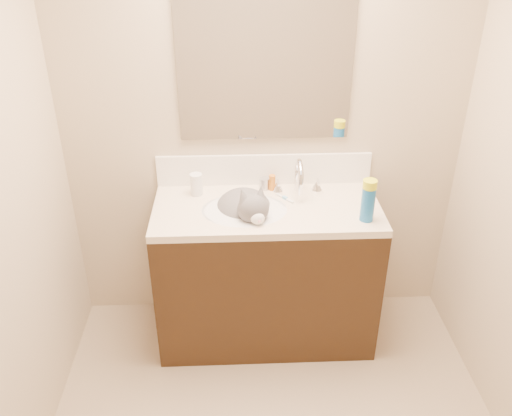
{
  "coord_description": "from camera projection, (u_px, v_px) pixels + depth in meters",
  "views": [
    {
      "loc": [
        -0.17,
        -1.51,
        2.26
      ],
      "look_at": [
        -0.06,
        0.92,
        0.88
      ],
      "focal_mm": 38.0,
      "sensor_mm": 36.0,
      "label": 1
    }
  ],
  "objects": [
    {
      "name": "room_shell",
      "position": [
        288.0,
        184.0,
        1.7
      ],
      "size": [
        2.24,
        2.54,
        2.52
      ],
      "color": "tan",
      "rests_on": "ground"
    },
    {
      "name": "vanity_cabinet",
      "position": [
        266.0,
        275.0,
        3.08
      ],
      "size": [
        1.2,
        0.55,
        0.82
      ],
      "primitive_type": "cube",
      "color": "black",
      "rests_on": "ground"
    },
    {
      "name": "counter_slab",
      "position": [
        267.0,
        210.0,
        2.86
      ],
      "size": [
        1.2,
        0.55,
        0.04
      ],
      "primitive_type": "cube",
      "color": "beige",
      "rests_on": "vanity_cabinet"
    },
    {
      "name": "basin",
      "position": [
        244.0,
        221.0,
        2.86
      ],
      "size": [
        0.45,
        0.36,
        0.14
      ],
      "primitive_type": "ellipsoid",
      "color": "white",
      "rests_on": "vanity_cabinet"
    },
    {
      "name": "faucet",
      "position": [
        299.0,
        180.0,
        2.94
      ],
      "size": [
        0.28,
        0.2,
        0.21
      ],
      "color": "silver",
      "rests_on": "counter_slab"
    },
    {
      "name": "cat",
      "position": [
        246.0,
        211.0,
        2.86
      ],
      "size": [
        0.42,
        0.46,
        0.33
      ],
      "rotation": [
        0.0,
        0.0,
        0.3
      ],
      "color": "#545153",
      "rests_on": "basin"
    },
    {
      "name": "backsplash",
      "position": [
        264.0,
        170.0,
        3.04
      ],
      "size": [
        1.2,
        0.02,
        0.18
      ],
      "primitive_type": "cube",
      "color": "white",
      "rests_on": "counter_slab"
    },
    {
      "name": "mirror",
      "position": [
        265.0,
        64.0,
        2.75
      ],
      "size": [
        0.9,
        0.02,
        0.8
      ],
      "primitive_type": "cube",
      "color": "white",
      "rests_on": "room_shell"
    },
    {
      "name": "pill_bottle",
      "position": [
        196.0,
        184.0,
        2.94
      ],
      "size": [
        0.09,
        0.09,
        0.12
      ],
      "primitive_type": "cylinder",
      "rotation": [
        0.0,
        0.0,
        -0.39
      ],
      "color": "silver",
      "rests_on": "counter_slab"
    },
    {
      "name": "pill_label",
      "position": [
        197.0,
        187.0,
        2.95
      ],
      "size": [
        0.09,
        0.09,
        0.04
      ],
      "primitive_type": "cylinder",
      "rotation": [
        0.0,
        0.0,
        -0.39
      ],
      "color": "orange",
      "rests_on": "pill_bottle"
    },
    {
      "name": "silver_jar",
      "position": [
        264.0,
        183.0,
        3.02
      ],
      "size": [
        0.07,
        0.07,
        0.06
      ],
      "primitive_type": "cylinder",
      "rotation": [
        0.0,
        0.0,
        0.37
      ],
      "color": "#B7B7BC",
      "rests_on": "counter_slab"
    },
    {
      "name": "amber_bottle",
      "position": [
        272.0,
        183.0,
        3.0
      ],
      "size": [
        0.05,
        0.05,
        0.09
      ],
      "primitive_type": "cylinder",
      "rotation": [
        0.0,
        0.0,
        -0.37
      ],
      "color": "orange",
      "rests_on": "counter_slab"
    },
    {
      "name": "toothbrush",
      "position": [
        285.0,
        198.0,
        2.92
      ],
      "size": [
        0.09,
        0.11,
        0.01
      ],
      "primitive_type": "cube",
      "rotation": [
        0.0,
        0.0,
        0.65
      ],
      "color": "silver",
      "rests_on": "counter_slab"
    },
    {
      "name": "toothbrush_head",
      "position": [
        285.0,
        198.0,
        2.92
      ],
      "size": [
        0.03,
        0.03,
        0.01
      ],
      "primitive_type": "cube",
      "rotation": [
        0.0,
        0.0,
        0.65
      ],
      "color": "#6EB6EA",
      "rests_on": "counter_slab"
    },
    {
      "name": "spray_can",
      "position": [
        368.0,
        204.0,
        2.69
      ],
      "size": [
        0.09,
        0.09,
        0.19
      ],
      "primitive_type": "cylinder",
      "rotation": [
        0.0,
        0.0,
        0.43
      ],
      "color": "#175DA6",
      "rests_on": "counter_slab"
    },
    {
      "name": "spray_cap",
      "position": [
        370.0,
        184.0,
        2.64
      ],
      "size": [
        0.09,
        0.09,
        0.04
      ],
      "primitive_type": "cylinder",
      "rotation": [
        0.0,
        0.0,
        0.43
      ],
      "color": "#D2D916",
      "rests_on": "spray_can"
    }
  ]
}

